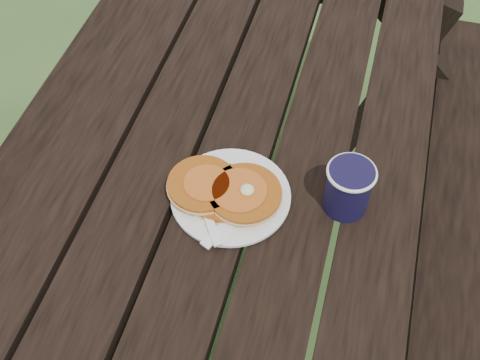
% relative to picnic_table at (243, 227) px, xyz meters
% --- Properties ---
extents(ground, '(60.00, 60.00, 0.00)m').
position_rel_picnic_table_xyz_m(ground, '(0.00, 0.00, -0.37)').
color(ground, '#2E4F22').
rests_on(ground, ground).
extents(picnic_table, '(1.36, 1.80, 0.75)m').
position_rel_picnic_table_xyz_m(picnic_table, '(0.00, 0.00, 0.00)').
color(picnic_table, black).
rests_on(picnic_table, ground).
extents(plate, '(0.26, 0.26, 0.01)m').
position_rel_picnic_table_xyz_m(plate, '(0.02, -0.18, 0.39)').
color(plate, white).
rests_on(plate, picnic_table).
extents(pancake_stack, '(0.22, 0.14, 0.04)m').
position_rel_picnic_table_xyz_m(pancake_stack, '(0.01, -0.19, 0.41)').
color(pancake_stack, '#B15714').
rests_on(pancake_stack, plate).
extents(knife, '(0.09, 0.17, 0.00)m').
position_rel_picnic_table_xyz_m(knife, '(0.05, -0.22, 0.39)').
color(knife, white).
rests_on(knife, plate).
extents(fork, '(0.11, 0.15, 0.01)m').
position_rel_picnic_table_xyz_m(fork, '(0.01, -0.25, 0.40)').
color(fork, white).
rests_on(fork, plate).
extents(coffee_cup, '(0.09, 0.09, 0.10)m').
position_rel_picnic_table_xyz_m(coffee_cup, '(0.23, -0.14, 0.44)').
color(coffee_cup, black).
rests_on(coffee_cup, picnic_table).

